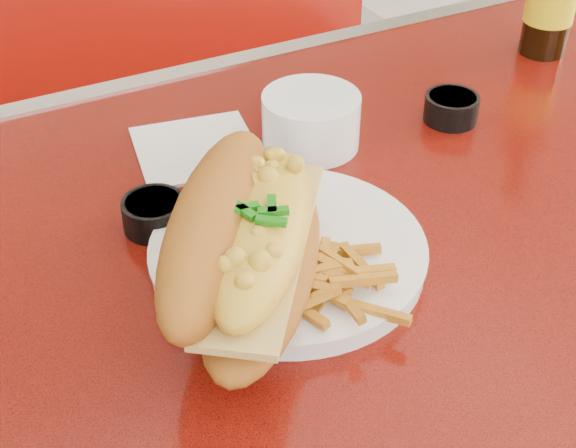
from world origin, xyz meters
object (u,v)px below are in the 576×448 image
diner_table (366,376)px  sauce_cup_left (154,213)px  booth_bench_far (135,210)px  sauce_cup_right (451,107)px  fork (325,270)px  dinner_plate (288,252)px  mac_hoagie (247,242)px  gravy_ramekin (311,119)px

diner_table → sauce_cup_left: 0.27m
booth_bench_far → sauce_cup_right: size_ratio=15.88×
booth_bench_far → fork: (-0.06, -0.83, 0.50)m
booth_bench_far → dinner_plate: booth_bench_far is taller
mac_hoagie → booth_bench_far: bearing=28.3°
fork → gravy_ramekin: bearing=-55.2°
mac_hoagie → dinner_plate: bearing=-21.2°
diner_table → booth_bench_far: 0.87m
booth_bench_far → mac_hoagie: bearing=-98.9°
dinner_plate → mac_hoagie: size_ratio=1.08×
gravy_ramekin → diner_table: bearing=-100.8°
gravy_ramekin → sauce_cup_right: 0.16m
booth_bench_far → fork: booth_bench_far is taller
gravy_ramekin → dinner_plate: bearing=-124.8°
diner_table → dinner_plate: (-0.08, 0.02, 0.17)m
gravy_ramekin → sauce_cup_left: 0.20m
mac_hoagie → gravy_ramekin: (0.16, 0.19, -0.03)m
booth_bench_far → sauce_cup_left: size_ratio=17.30×
dinner_plate → mac_hoagie: bearing=-148.4°
mac_hoagie → gravy_ramekin: mac_hoagie is taller
booth_bench_far → sauce_cup_right: bearing=-73.4°
dinner_plate → gravy_ramekin: (0.11, 0.16, 0.02)m
booth_bench_far → fork: 0.97m
dinner_plate → sauce_cup_left: bearing=130.4°
booth_bench_far → sauce_cup_right: (0.20, -0.66, 0.50)m
mac_hoagie → fork: size_ratio=2.17×
diner_table → sauce_cup_left: sauce_cup_left is taller
gravy_ramekin → sauce_cup_left: bearing=-163.0°
fork → sauce_cup_right: bearing=-85.4°
gravy_ramekin → sauce_cup_right: gravy_ramekin is taller
booth_bench_far → sauce_cup_left: booth_bench_far is taller
fork → diner_table: bearing=-103.6°
diner_table → gravy_ramekin: size_ratio=10.48×
fork → gravy_ramekin: 0.22m
dinner_plate → sauce_cup_right: size_ratio=3.89×
mac_hoagie → sauce_cup_right: size_ratio=3.59×
sauce_cup_right → diner_table: bearing=-141.6°
dinner_plate → fork: 0.04m
fork → mac_hoagie: bearing=52.7°
booth_bench_far → fork: size_ratio=9.62×
sauce_cup_right → mac_hoagie: bearing=-153.2°
diner_table → sauce_cup_right: bearing=38.4°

